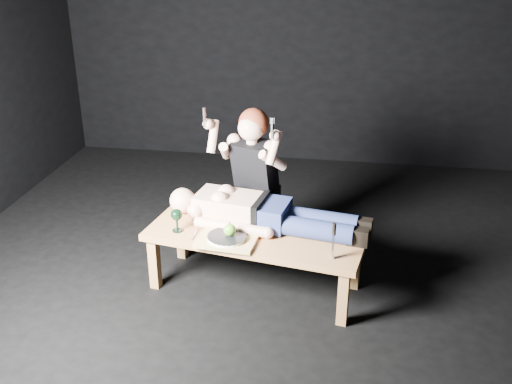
% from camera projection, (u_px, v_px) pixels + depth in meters
% --- Properties ---
extents(ground, '(5.00, 5.00, 0.00)m').
position_uv_depth(ground, '(253.00, 270.00, 4.57)').
color(ground, black).
rests_on(ground, ground).
extents(back_wall, '(5.00, 0.00, 5.00)m').
position_uv_depth(back_wall, '(292.00, 25.00, 6.21)').
color(back_wall, black).
rests_on(back_wall, ground).
extents(table, '(1.62, 0.83, 0.45)m').
position_uv_depth(table, '(255.00, 261.00, 4.27)').
color(table, '#A56E39').
rests_on(table, ground).
extents(lying_man, '(1.51, 0.68, 0.25)m').
position_uv_depth(lying_man, '(267.00, 210.00, 4.24)').
color(lying_man, beige).
rests_on(lying_man, table).
extents(kneeling_woman, '(0.89, 0.94, 1.27)m').
position_uv_depth(kneeling_woman, '(260.00, 179.00, 4.61)').
color(kneeling_woman, black).
rests_on(kneeling_woman, ground).
extents(serving_tray, '(0.43, 0.33, 0.02)m').
position_uv_depth(serving_tray, '(227.00, 240.00, 4.06)').
color(serving_tray, tan).
rests_on(serving_tray, table).
extents(plate, '(0.29, 0.29, 0.02)m').
position_uv_depth(plate, '(227.00, 237.00, 4.05)').
color(plate, white).
rests_on(plate, serving_tray).
extents(apple, '(0.09, 0.09, 0.09)m').
position_uv_depth(apple, '(230.00, 230.00, 4.04)').
color(apple, '#48951C').
rests_on(apple, plate).
extents(goblet, '(0.10, 0.10, 0.17)m').
position_uv_depth(goblet, '(177.00, 220.00, 4.17)').
color(goblet, black).
rests_on(goblet, table).
extents(fork_flat, '(0.02, 0.16, 0.01)m').
position_uv_depth(fork_flat, '(195.00, 234.00, 4.16)').
color(fork_flat, '#B2B2B7').
rests_on(fork_flat, table).
extents(knife_flat, '(0.03, 0.16, 0.01)m').
position_uv_depth(knife_flat, '(253.00, 247.00, 3.99)').
color(knife_flat, '#B2B2B7').
rests_on(knife_flat, table).
extents(spoon_flat, '(0.05, 0.16, 0.01)m').
position_uv_depth(spoon_flat, '(246.00, 240.00, 4.09)').
color(spoon_flat, '#B2B2B7').
rests_on(spoon_flat, table).
extents(carving_knife, '(0.04, 0.04, 0.26)m').
position_uv_depth(carving_knife, '(333.00, 241.00, 3.81)').
color(carving_knife, '#B2B2B7').
rests_on(carving_knife, table).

